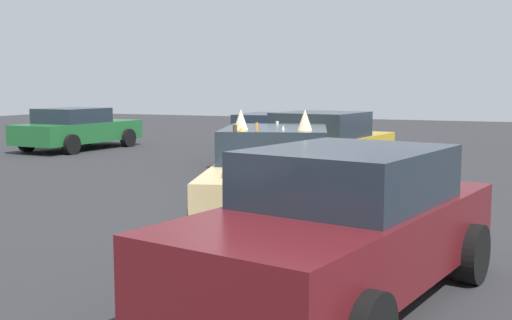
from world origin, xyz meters
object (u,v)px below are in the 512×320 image
at_px(parked_sedan_behind_right, 275,137).
at_px(parked_sedan_far_right, 324,147).
at_px(parked_sedan_near_left, 343,226).
at_px(parked_sedan_row_back_center, 78,128).
at_px(art_car_decorated, 274,173).

distance_m(parked_sedan_behind_right, parked_sedan_far_right, 3.58).
bearing_deg(parked_sedan_behind_right, parked_sedan_near_left, -159.66).
height_order(parked_sedan_behind_right, parked_sedan_far_right, parked_sedan_far_right).
relative_size(parked_sedan_row_back_center, parked_sedan_far_right, 1.04).
distance_m(parked_sedan_row_back_center, parked_sedan_far_right, 10.08).
distance_m(art_car_decorated, parked_sedan_far_right, 3.87).
relative_size(parked_sedan_far_right, parked_sedan_near_left, 0.97).
height_order(parked_sedan_far_right, parked_sedan_near_left, parked_sedan_far_right).
bearing_deg(art_car_decorated, parked_sedan_near_left, 13.44).
bearing_deg(parked_sedan_near_left, parked_sedan_behind_right, -143.68).
distance_m(parked_sedan_row_back_center, parked_sedan_near_left, 16.02).
relative_size(parked_sedan_behind_right, parked_sedan_near_left, 0.99).
distance_m(art_car_decorated, parked_sedan_behind_right, 7.14).
height_order(art_car_decorated, parked_sedan_row_back_center, art_car_decorated).
xyz_separation_m(parked_sedan_behind_right, parked_sedan_row_back_center, (0.67, 7.22, -0.00)).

